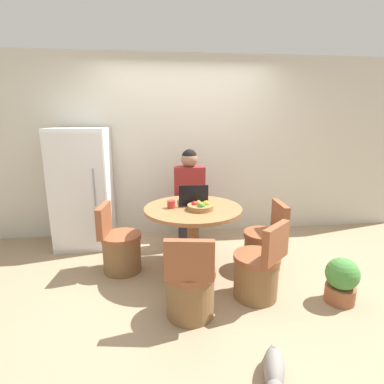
# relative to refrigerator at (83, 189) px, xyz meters

# --- Properties ---
(ground_plane) EXTENTS (12.00, 12.00, 0.00)m
(ground_plane) POSITION_rel_refrigerator_xyz_m (1.43, -1.06, -0.80)
(ground_plane) COLOR #9E8466
(wall_back) EXTENTS (7.00, 0.06, 2.60)m
(wall_back) POSITION_rel_refrigerator_xyz_m (1.43, 0.36, 0.50)
(wall_back) COLOR beige
(wall_back) RESTS_ON ground_plane
(refrigerator) EXTENTS (0.73, 0.64, 1.60)m
(refrigerator) POSITION_rel_refrigerator_xyz_m (0.00, 0.00, 0.00)
(refrigerator) COLOR white
(refrigerator) RESTS_ON ground_plane
(dining_table) EXTENTS (1.08, 1.08, 0.76)m
(dining_table) POSITION_rel_refrigerator_xyz_m (1.39, -0.91, -0.25)
(dining_table) COLOR olive
(dining_table) RESTS_ON ground_plane
(chair_right_side) EXTENTS (0.45, 0.45, 0.79)m
(chair_right_side) POSITION_rel_refrigerator_xyz_m (2.22, -0.95, -0.53)
(chair_right_side) COLOR brown
(chair_right_side) RESTS_ON ground_plane
(chair_left_side) EXTENTS (0.46, 0.45, 0.79)m
(chair_left_side) POSITION_rel_refrigerator_xyz_m (0.56, -0.82, -0.53)
(chair_left_side) COLOR brown
(chair_left_side) RESTS_ON ground_plane
(chair_near_camera) EXTENTS (0.46, 0.47, 0.79)m
(chair_near_camera) POSITION_rel_refrigerator_xyz_m (1.27, -1.73, -0.53)
(chair_near_camera) COLOR brown
(chair_near_camera) RESTS_ON ground_plane
(chair_near_right_corner) EXTENTS (0.52, 0.52, 0.79)m
(chair_near_right_corner) POSITION_rel_refrigerator_xyz_m (1.95, -1.52, -0.53)
(chair_near_right_corner) COLOR brown
(chair_near_right_corner) RESTS_ON ground_plane
(person_seated) EXTENTS (0.40, 0.37, 1.33)m
(person_seated) POSITION_rel_refrigerator_xyz_m (1.42, -0.14, -0.06)
(person_seated) COLOR #2D2D38
(person_seated) RESTS_ON ground_plane
(laptop) EXTENTS (0.33, 0.25, 0.24)m
(laptop) POSITION_rel_refrigerator_xyz_m (1.40, -0.79, 0.01)
(laptop) COLOR #232328
(laptop) RESTS_ON dining_table
(fruit_bowl) EXTENTS (0.28, 0.28, 0.10)m
(fruit_bowl) POSITION_rel_refrigerator_xyz_m (1.46, -1.01, -0.00)
(fruit_bowl) COLOR olive
(fruit_bowl) RESTS_ON dining_table
(coffee_cup) EXTENTS (0.09, 0.09, 0.09)m
(coffee_cup) POSITION_rel_refrigerator_xyz_m (1.15, -0.91, 0.00)
(coffee_cup) COLOR #B2332D
(coffee_cup) RESTS_ON dining_table
(cat) EXTENTS (0.25, 0.48, 0.18)m
(cat) POSITION_rel_refrigerator_xyz_m (1.74, -2.50, -0.71)
(cat) COLOR gray
(cat) RESTS_ON ground_plane
(potted_plant) EXTENTS (0.31, 0.31, 0.45)m
(potted_plant) POSITION_rel_refrigerator_xyz_m (2.72, -1.69, -0.57)
(potted_plant) COLOR #935638
(potted_plant) RESTS_ON ground_plane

